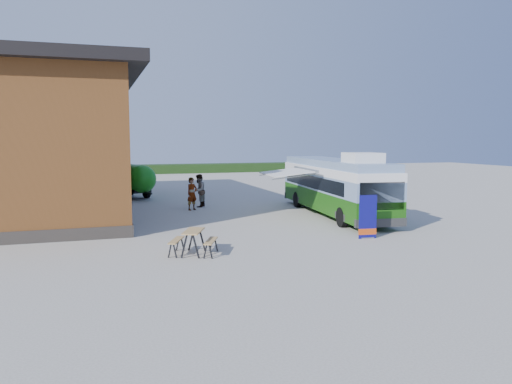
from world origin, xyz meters
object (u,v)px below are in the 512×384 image
object	(u,v)px
banner	(368,221)
slurry_tanker	(128,178)
person_b	(199,191)
bus	(335,184)
person_a	(192,194)
picnic_table	(193,237)

from	to	relation	value
banner	slurry_tanker	bearing A→B (deg)	120.30
person_b	slurry_tanker	distance (m)	7.37
bus	person_b	xyz separation A→B (m)	(-6.21, 5.18, -0.64)
person_a	slurry_tanker	xyz separation A→B (m)	(-2.99, 7.53, 0.40)
bus	picnic_table	size ratio (longest dim) A/B	5.90
person_b	slurry_tanker	size ratio (longest dim) A/B	0.33
picnic_table	person_a	xyz separation A→B (m)	(1.99, 10.78, 0.29)
picnic_table	slurry_tanker	bearing A→B (deg)	116.00
bus	banner	distance (m)	6.40
person_b	slurry_tanker	xyz separation A→B (m)	(-3.61, 6.41, 0.36)
banner	person_b	bearing A→B (deg)	117.54
bus	person_a	world-z (taller)	bus
person_a	person_b	xyz separation A→B (m)	(0.63, 1.12, 0.04)
picnic_table	person_b	bearing A→B (deg)	100.49
person_a	bus	bearing A→B (deg)	-59.98
banner	person_a	bearing A→B (deg)	122.56
bus	picnic_table	bearing A→B (deg)	-137.24
picnic_table	person_a	distance (m)	10.97
person_a	person_b	world-z (taller)	person_b
person_a	slurry_tanker	distance (m)	8.12
bus	banner	bearing A→B (deg)	-99.40
slurry_tanker	banner	bearing A→B (deg)	-86.78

